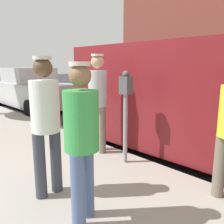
% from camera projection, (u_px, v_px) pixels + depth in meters
% --- Properties ---
extents(ground_plane, '(80.00, 80.00, 0.00)m').
position_uv_depth(ground_plane, '(143.00, 143.00, 5.43)').
color(ground_plane, '#2D2D33').
extents(parking_meter_near, '(0.14, 0.18, 1.52)m').
position_uv_depth(parking_meter_near, '(126.00, 102.00, 3.77)').
color(parking_meter_near, gray).
rests_on(parking_meter_near, sidewalk_slab).
extents(pedestrian_in_white, '(0.36, 0.34, 1.70)m').
position_uv_depth(pedestrian_in_white, '(46.00, 119.00, 2.81)').
color(pedestrian_in_white, '#383D47').
rests_on(pedestrian_in_white, sidewalk_slab).
extents(pedestrian_in_gray, '(0.34, 0.36, 1.80)m').
position_uv_depth(pedestrian_in_gray, '(98.00, 97.00, 4.29)').
color(pedestrian_in_gray, '#726656').
rests_on(pedestrian_in_gray, sidewalk_slab).
extents(pedestrian_in_green, '(0.34, 0.34, 1.63)m').
position_uv_depth(pedestrian_in_green, '(82.00, 135.00, 2.29)').
color(pedestrian_in_green, '#4C608C').
rests_on(pedestrian_in_green, sidewalk_slab).
extents(parked_van, '(2.28, 5.26, 2.15)m').
position_uv_depth(parked_van, '(202.00, 98.00, 4.40)').
color(parked_van, maroon).
rests_on(parked_van, ground).
extents(parked_sedan_behind, '(1.98, 4.42, 1.65)m').
position_uv_depth(parked_sedan_behind, '(31.00, 90.00, 9.83)').
color(parked_sedan_behind, '#BCBCC1').
rests_on(parked_sedan_behind, ground).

